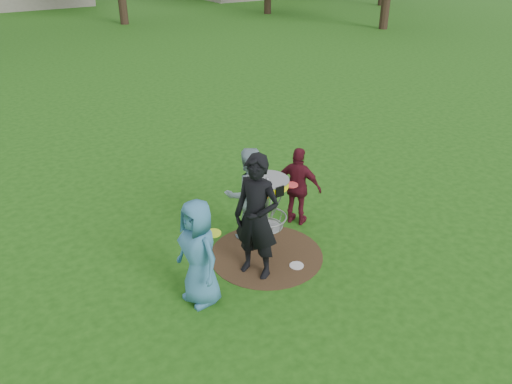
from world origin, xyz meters
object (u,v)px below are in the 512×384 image
player_blue (199,253)px  player_black (257,217)px  player_maroon (298,187)px  disc_golf_basket (267,199)px  player_grey (248,194)px

player_blue → player_black: 1.01m
player_black → player_maroon: size_ratio=1.36×
player_black → player_blue: bearing=-111.9°
player_blue → player_maroon: player_blue is taller
player_black → player_maroon: player_black is taller
player_maroon → disc_golf_basket: 1.20m
player_black → player_grey: bearing=127.0°
player_maroon → disc_golf_basket: (-1.02, -0.55, 0.32)m
player_blue → player_grey: bearing=117.4°
player_maroon → player_grey: bearing=52.9°
player_blue → player_grey: (1.43, 1.03, 0.02)m
player_blue → player_black: bearing=87.3°
player_grey → disc_golf_basket: (-0.06, -0.64, 0.22)m
player_blue → player_grey: size_ratio=0.97×
disc_golf_basket → player_black: bearing=-142.1°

